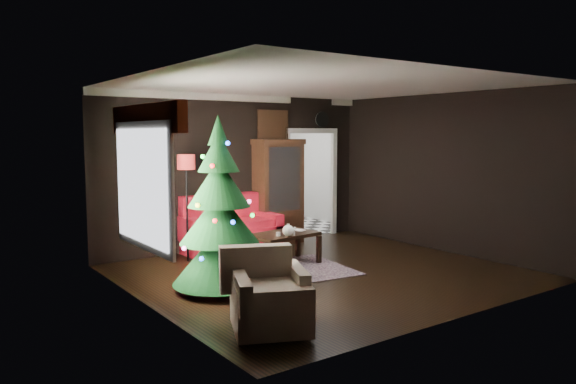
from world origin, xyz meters
TOP-DOWN VIEW (x-y plane):
  - floor at (0.00, 0.00)m, footprint 5.50×5.50m
  - ceiling at (0.00, 0.00)m, footprint 5.50×5.50m
  - wall_back at (0.00, 2.50)m, footprint 5.50×0.00m
  - wall_front at (0.00, -2.50)m, footprint 5.50×0.00m
  - wall_left at (-2.75, 0.00)m, footprint 0.00×5.50m
  - wall_right at (2.75, 0.00)m, footprint 0.00×5.50m
  - doorway at (1.70, 2.50)m, footprint 1.10×0.10m
  - left_window at (-2.71, 0.20)m, footprint 0.05×1.60m
  - valance at (-2.63, 0.20)m, footprint 0.12×2.10m
  - kitchen_floor at (1.70, 4.00)m, footprint 3.00×3.00m
  - kitchen_window at (1.70, 5.45)m, footprint 0.70×0.06m
  - rug at (-0.51, 0.43)m, footprint 2.34×1.83m
  - loveseat at (-0.40, 2.05)m, footprint 1.70×0.90m
  - curio_cabinet at (0.75, 2.27)m, footprint 0.90×0.45m
  - floor_lamp at (-1.32, 1.90)m, footprint 0.40×0.40m
  - christmas_tree at (-1.72, 0.05)m, footprint 1.64×1.64m
  - armchair at (-2.04, -1.64)m, footprint 1.09×1.09m
  - coffee_table at (-0.17, 0.80)m, footprint 1.18×0.80m
  - teapot at (-0.26, 0.54)m, footprint 0.23×0.23m
  - cup_a at (-0.37, 0.64)m, footprint 0.08×0.08m
  - cup_b at (-0.17, 0.54)m, footprint 0.09×0.09m
  - book at (0.10, 0.83)m, footprint 0.14×0.04m
  - wall_clock at (1.95, 2.45)m, footprint 0.32×0.32m
  - painting at (0.75, 2.46)m, footprint 0.62×0.05m
  - kitchen_counter at (1.70, 5.20)m, footprint 1.80×0.60m
  - kitchen_table at (1.40, 3.70)m, footprint 0.70×0.70m

SIDE VIEW (x-z plane):
  - floor at x=0.00m, z-range 0.00..0.00m
  - kitchen_floor at x=1.70m, z-range 0.00..0.00m
  - rug at x=-0.51m, z-range 0.00..0.01m
  - coffee_table at x=-0.17m, z-range 0.01..0.51m
  - kitchen_table at x=1.40m, z-range 0.00..0.75m
  - kitchen_counter at x=1.70m, z-range 0.00..0.90m
  - armchair at x=-2.04m, z-range 0.04..0.88m
  - loveseat at x=-0.40m, z-range 0.00..1.00m
  - cup_a at x=-0.37m, z-range 0.51..0.57m
  - cup_b at x=-0.17m, z-range 0.51..0.57m
  - teapot at x=-0.26m, z-range 0.51..0.70m
  - book at x=0.10m, z-range 0.51..0.70m
  - floor_lamp at x=-1.32m, z-range -0.10..1.76m
  - curio_cabinet at x=0.75m, z-range 0.00..1.90m
  - doorway at x=1.70m, z-range 0.00..2.10m
  - christmas_tree at x=-1.72m, z-range -0.15..2.25m
  - wall_back at x=0.00m, z-range -1.35..4.15m
  - wall_front at x=0.00m, z-range -1.35..4.15m
  - wall_left at x=-2.75m, z-range -1.35..4.15m
  - wall_right at x=2.75m, z-range -1.35..4.15m
  - left_window at x=-2.71m, z-range 0.75..2.15m
  - kitchen_window at x=1.70m, z-range 1.35..2.05m
  - painting at x=0.75m, z-range 1.99..2.51m
  - valance at x=-2.63m, z-range 2.10..2.44m
  - wall_clock at x=1.95m, z-range 2.35..2.41m
  - ceiling at x=0.00m, z-range 2.80..2.80m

